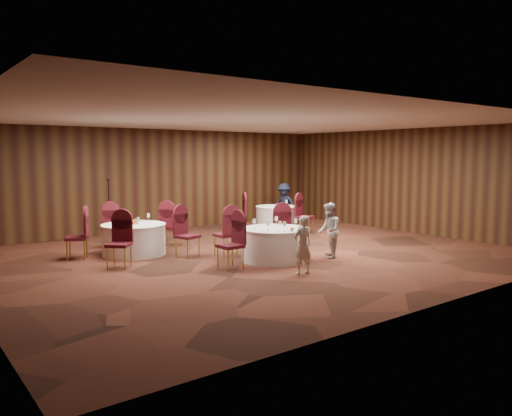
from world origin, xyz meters
TOP-DOWN VIEW (x-y plane):
  - ground at (0.00, 0.00)m, footprint 12.00×12.00m
  - room_shell at (0.00, 0.00)m, footprint 12.00×12.00m
  - table_main at (-0.03, -0.80)m, footprint 1.50×1.50m
  - table_left at (-2.30, 1.75)m, footprint 1.52×1.52m
  - table_right at (3.13, 3.00)m, footprint 1.34×1.34m
  - chairs_main at (-0.34, -0.16)m, footprint 2.77×1.80m
  - chairs_left at (-2.31, 1.73)m, footprint 3.20×2.99m
  - chairs_right at (2.59, 2.60)m, footprint 2.14×2.20m
  - tabletop_main at (0.12, -0.90)m, footprint 1.06×1.11m
  - tabletop_left at (-2.30, 1.75)m, footprint 0.89×0.78m
  - tabletop_right at (3.31, 2.71)m, footprint 0.08×0.08m
  - mic_stand at (-1.96, 4.24)m, footprint 0.24×0.24m
  - woman_a at (-0.40, -2.15)m, footprint 0.46×0.33m
  - woman_b at (1.17, -1.33)m, footprint 0.77×0.79m
  - man_c at (4.06, 3.71)m, footprint 0.75×1.02m

SIDE VIEW (x-z plane):
  - ground at x=0.00m, z-range 0.00..0.00m
  - table_left at x=-2.30m, z-range 0.01..0.75m
  - table_main at x=-0.03m, z-range 0.01..0.75m
  - table_right at x=3.13m, z-range 0.01..0.75m
  - chairs_main at x=-0.34m, z-range 0.00..1.00m
  - chairs_left at x=-2.31m, z-range 0.00..1.00m
  - chairs_right at x=2.59m, z-range 0.00..1.00m
  - mic_stand at x=-1.96m, z-range -0.35..1.37m
  - woman_a at x=-0.40m, z-range 0.00..1.19m
  - woman_b at x=1.17m, z-range 0.00..1.29m
  - man_c at x=4.06m, z-range 0.00..1.42m
  - tabletop_left at x=-2.30m, z-range 0.71..0.93m
  - tabletop_main at x=0.12m, z-range 0.74..0.95m
  - tabletop_right at x=3.31m, z-range 0.79..1.01m
  - room_shell at x=0.00m, z-range -4.04..7.96m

